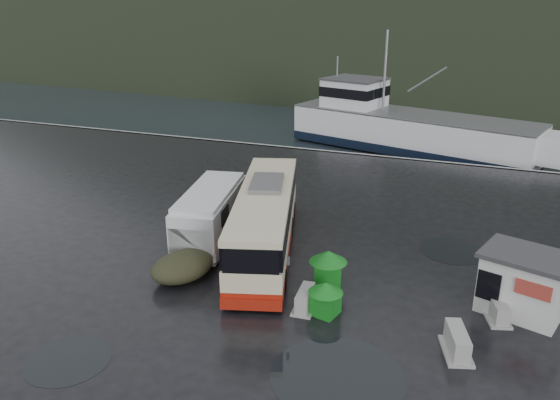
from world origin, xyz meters
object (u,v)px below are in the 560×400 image
at_px(white_van, 212,240).
at_px(jersey_barrier_a, 305,308).
at_px(jersey_barrier_b, 456,353).
at_px(fishing_trawler, 411,135).
at_px(ticket_kiosk, 519,311).
at_px(dome_tent, 184,278).
at_px(waste_bin_right, 327,285).
at_px(coach_bus, 265,250).
at_px(jersey_barrier_c, 496,318).
at_px(waste_bin_left, 325,313).

bearing_deg(white_van, jersey_barrier_a, -46.13).
bearing_deg(jersey_barrier_b, white_van, 156.09).
distance_m(jersey_barrier_a, fishing_trawler, 29.86).
distance_m(ticket_kiosk, fishing_trawler, 28.36).
distance_m(jersey_barrier_a, jersey_barrier_b, 5.65).
xyz_separation_m(white_van, dome_tent, (0.67, -3.89, 0.00)).
distance_m(waste_bin_right, dome_tent, 6.03).
xyz_separation_m(coach_bus, jersey_barrier_b, (8.87, -5.06, 0.00)).
xyz_separation_m(ticket_kiosk, jersey_barrier_a, (-7.62, -2.59, 0.00)).
xyz_separation_m(waste_bin_right, jersey_barrier_c, (6.49, -0.21, 0.00)).
relative_size(white_van, waste_bin_right, 4.08).
bearing_deg(jersey_barrier_c, ticket_kiosk, 44.85).
bearing_deg(coach_bus, ticket_kiosk, -24.72).
height_order(coach_bus, fishing_trawler, fishing_trawler).
bearing_deg(waste_bin_right, jersey_barrier_b, -28.79).
height_order(jersey_barrier_c, fishing_trawler, fishing_trawler).
xyz_separation_m(ticket_kiosk, jersey_barrier_b, (-2.04, -3.49, 0.00)).
distance_m(ticket_kiosk, jersey_barrier_c, 1.14).
bearing_deg(dome_tent, fishing_trawler, 79.72).
height_order(white_van, jersey_barrier_a, white_van).
bearing_deg(coach_bus, dome_tent, -136.96).
xyz_separation_m(jersey_barrier_b, jersey_barrier_c, (1.23, 2.68, 0.00)).
relative_size(coach_bus, jersey_barrier_b, 6.53).
xyz_separation_m(coach_bus, dome_tent, (-2.20, -3.74, 0.00)).
xyz_separation_m(coach_bus, jersey_barrier_c, (10.11, -2.38, 0.00)).
distance_m(white_van, dome_tent, 3.95).
bearing_deg(coach_bus, fishing_trawler, 66.50).
height_order(dome_tent, jersey_barrier_c, dome_tent).
height_order(jersey_barrier_a, jersey_barrier_c, jersey_barrier_c).
distance_m(waste_bin_left, dome_tent, 6.35).
bearing_deg(jersey_barrier_c, waste_bin_right, 178.18).
relative_size(waste_bin_right, dome_tent, 0.53).
distance_m(coach_bus, waste_bin_left, 5.95).
height_order(waste_bin_left, jersey_barrier_b, waste_bin_left).
bearing_deg(jersey_barrier_c, coach_bus, 166.77).
height_order(coach_bus, jersey_barrier_c, coach_bus).
relative_size(waste_bin_right, jersey_barrier_c, 1.01).
xyz_separation_m(dome_tent, fishing_trawler, (5.34, 29.45, 0.00)).
bearing_deg(jersey_barrier_c, jersey_barrier_b, -114.70).
bearing_deg(coach_bus, waste_bin_left, -62.53).
relative_size(coach_bus, waste_bin_right, 7.16).
relative_size(coach_bus, fishing_trawler, 0.45).
height_order(waste_bin_right, jersey_barrier_a, waste_bin_right).
distance_m(coach_bus, white_van, 2.87).
distance_m(waste_bin_left, waste_bin_right, 2.17).
bearing_deg(dome_tent, coach_bus, 59.57).
height_order(white_van, dome_tent, white_van).
bearing_deg(jersey_barrier_c, fishing_trawler, 103.93).
bearing_deg(ticket_kiosk, waste_bin_left, -140.10).
bearing_deg(jersey_barrier_b, jersey_barrier_c, 65.30).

